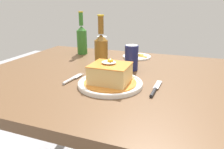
{
  "coord_description": "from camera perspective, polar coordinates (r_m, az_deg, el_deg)",
  "views": [
    {
      "loc": [
        0.32,
        -0.87,
        1.06
      ],
      "look_at": [
        0.04,
        -0.12,
        0.78
      ],
      "focal_mm": 33.62,
      "sensor_mm": 36.0,
      "label": 1
    }
  ],
  "objects": [
    {
      "name": "drinking_glass",
      "position": [
        1.42,
        -2.7,
        7.93
      ],
      "size": [
        0.07,
        0.07,
        0.1
      ],
      "color": "#3F2314",
      "rests_on": "dining_table"
    },
    {
      "name": "beer_bottle_amber",
      "position": [
        1.0,
        -2.94,
        6.44
      ],
      "size": [
        0.06,
        0.06,
        0.27
      ],
      "color": "brown",
      "rests_on": "dining_table"
    },
    {
      "name": "fork",
      "position": [
        0.92,
        -10.91,
        -1.24
      ],
      "size": [
        0.03,
        0.14,
        0.01
      ],
      "color": "silver",
      "rests_on": "dining_table"
    },
    {
      "name": "dining_table",
      "position": [
        1.02,
        0.15,
        -5.31
      ],
      "size": [
        1.25,
        0.97,
        0.74
      ],
      "color": "brown",
      "rests_on": "ground_plane"
    },
    {
      "name": "main_plate",
      "position": [
        0.85,
        -0.47,
        -2.4
      ],
      "size": [
        0.26,
        0.26,
        0.02
      ],
      "color": "white",
      "rests_on": "dining_table"
    },
    {
      "name": "sandwich_meal",
      "position": [
        0.83,
        -0.48,
        0.09
      ],
      "size": [
        0.21,
        0.21,
        0.1
      ],
      "color": "orange",
      "rests_on": "main_plate"
    },
    {
      "name": "soda_can",
      "position": [
        1.03,
        5.3,
        4.58
      ],
      "size": [
        0.07,
        0.07,
        0.12
      ],
      "color": "#191E51",
      "rests_on": "dining_table"
    },
    {
      "name": "side_plate_fries",
      "position": [
        1.29,
        6.76,
        4.87
      ],
      "size": [
        0.17,
        0.17,
        0.02
      ],
      "color": "white",
      "rests_on": "dining_table"
    },
    {
      "name": "knife",
      "position": [
        0.81,
        11.51,
        -4.17
      ],
      "size": [
        0.02,
        0.17,
        0.01
      ],
      "color": "#262628",
      "rests_on": "dining_table"
    },
    {
      "name": "beer_bottle_green",
      "position": [
        1.37,
        -8.2,
        9.67
      ],
      "size": [
        0.06,
        0.06,
        0.27
      ],
      "color": "#2D6B23",
      "rests_on": "dining_table"
    }
  ]
}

